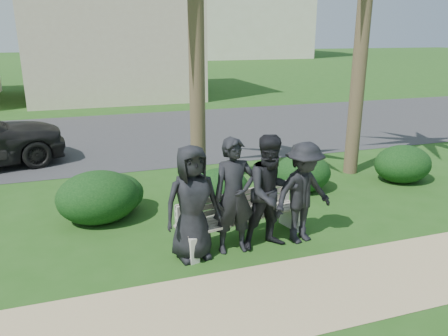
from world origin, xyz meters
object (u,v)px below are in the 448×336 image
Objects in this scene: park_bench at (243,220)px; man_d at (303,193)px; man_c at (271,193)px; man_b at (234,196)px; man_a at (192,203)px.

park_bench is 1.04m from man_d.
park_bench is 1.27× the size of man_c.
man_b reaches higher than man_d.
man_b reaches higher than man_a.
man_c is 0.55m from man_d.
man_a is 0.63m from man_b.
man_b is at bearing -6.87° from man_a.
man_a is at bearing -175.92° from park_bench.
man_d is at bearing -1.06° from man_c.
man_a is 1.05× the size of man_d.
man_a is 0.96× the size of man_c.
man_c is at bearing -9.14° from man_a.
man_c reaches higher than man_d.
park_bench is 0.72m from man_c.
man_a is 1.21m from man_c.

